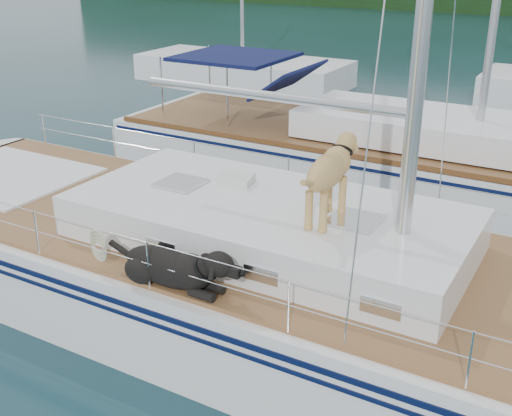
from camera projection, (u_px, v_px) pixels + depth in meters
The scene contains 4 objects.
ground at pixel (220, 307), 9.40m from camera, with size 120.00×120.00×0.00m, color black.
main_sailboat at pixel (224, 267), 9.08m from camera, with size 12.00×3.80×14.01m.
neighbor_sailboat at pixel (366, 156), 13.97m from camera, with size 11.00×3.50×13.30m.
bg_boat_west at pixel (243, 71), 24.11m from camera, with size 8.00×3.00×11.65m.
Camera 1 is at (4.50, -6.77, 4.95)m, focal length 45.00 mm.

